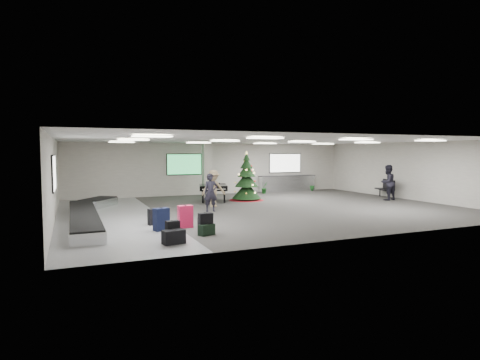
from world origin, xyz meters
name	(u,v)px	position (x,y,z in m)	size (l,w,h in m)	color
ground	(265,208)	(0.00, 0.00, 0.00)	(18.00, 18.00, 0.00)	#353330
room_envelope	(252,159)	(-0.38, 0.67, 2.33)	(18.02, 14.02, 3.21)	#ACA69D
baggage_carousel	(87,214)	(-7.84, -0.08, 0.21)	(2.28, 9.71, 0.43)	silver
service_counter	(287,183)	(5.00, 6.65, 0.55)	(4.05, 0.65, 1.08)	silver
suitcase_0	(173,231)	(-5.67, -5.24, 0.31)	(0.42, 0.27, 0.64)	black
suitcase_1	(206,224)	(-4.45, -4.65, 0.35)	(0.46, 0.26, 0.71)	black
pink_suitcase	(185,217)	(-4.74, -3.26, 0.39)	(0.51, 0.30, 0.80)	#D71C4A
suitcase_3	(185,220)	(-4.76, -3.27, 0.27)	(0.36, 0.21, 0.55)	black
navy_suitcase	(161,219)	(-5.63, -3.49, 0.38)	(0.56, 0.43, 0.79)	black
green_duffel	(207,230)	(-4.46, -4.76, 0.18)	(0.59, 0.45, 0.37)	black
suitcase_7	(203,224)	(-4.39, -4.17, 0.24)	(0.38, 0.30, 0.50)	black
suitcase_8	(154,217)	(-5.66, -2.32, 0.30)	(0.44, 0.31, 0.61)	black
black_duffel	(174,237)	(-5.72, -5.58, 0.21)	(0.68, 0.45, 0.43)	black
christmas_tree	(247,183)	(0.50, 3.24, 0.93)	(1.90, 1.90, 2.71)	maroon
grand_piano	(213,188)	(-1.41, 3.34, 0.75)	(1.87, 2.17, 1.05)	black
bench	(386,187)	(8.61, 1.37, 0.59)	(1.12, 1.74, 1.04)	black
traveler_a	(211,193)	(-2.69, 0.00, 0.85)	(0.62, 0.41, 1.70)	black
traveler_b	(213,188)	(-2.06, 1.43, 0.89)	(1.15, 0.66, 1.78)	#9A825F
traveler_bench	(388,183)	(7.59, 0.16, 0.97)	(0.95, 0.74, 1.95)	black
potted_plant_left	(264,188)	(2.98, 6.02, 0.37)	(0.41, 0.33, 0.75)	#133D18
potted_plant_right	(311,184)	(6.78, 6.50, 0.44)	(0.49, 0.49, 0.88)	#133D18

